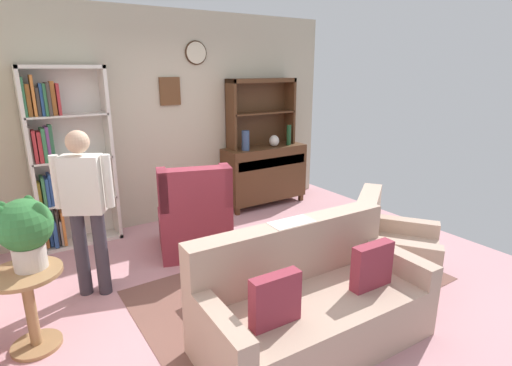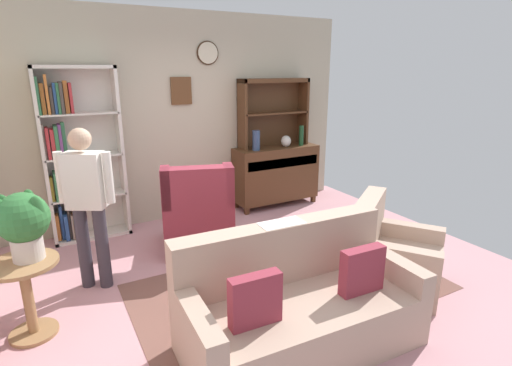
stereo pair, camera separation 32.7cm
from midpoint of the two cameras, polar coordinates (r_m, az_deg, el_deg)
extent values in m
cube|color=#C68C93|center=(4.17, -1.92, -13.66)|extent=(5.40, 4.60, 0.02)
cube|color=#BCB299|center=(5.59, -13.78, 8.90)|extent=(5.00, 0.06, 2.80)
cylinder|color=beige|center=(5.65, -10.35, 17.93)|extent=(0.28, 0.03, 0.28)
torus|color=#382314|center=(5.65, -10.35, 17.93)|extent=(0.31, 0.02, 0.31)
cube|color=brown|center=(5.50, -13.97, 12.67)|extent=(0.28, 0.03, 0.36)
cube|color=brown|center=(4.05, 2.88, -14.46)|extent=(2.96, 1.68, 0.01)
cube|color=silver|center=(5.12, -31.31, 2.36)|extent=(0.04, 0.30, 2.10)
cube|color=silver|center=(5.22, -21.91, 3.79)|extent=(0.04, 0.30, 2.10)
cube|color=silver|center=(5.05, -28.08, 14.53)|extent=(0.90, 0.30, 0.04)
cube|color=silver|center=(5.45, -25.20, -7.50)|extent=(0.90, 0.30, 0.04)
cube|color=silver|center=(5.29, -26.79, 3.37)|extent=(0.90, 0.01, 2.10)
cube|color=silver|center=(5.27, -25.88, -2.25)|extent=(0.86, 0.30, 0.02)
cube|color=#CC7233|center=(5.33, -29.55, -6.40)|extent=(0.04, 0.13, 0.32)
cube|color=#284C8C|center=(5.32, -29.11, -5.80)|extent=(0.03, 0.11, 0.42)
cube|color=#284C8C|center=(5.34, -28.59, -6.26)|extent=(0.04, 0.24, 0.31)
cube|color=#3F3833|center=(5.32, -28.26, -5.66)|extent=(0.02, 0.15, 0.42)
cube|color=gray|center=(5.34, -27.85, -6.20)|extent=(0.02, 0.20, 0.30)
cube|color=#CC7233|center=(5.33, -27.62, -5.60)|extent=(0.03, 0.22, 0.41)
cube|color=silver|center=(5.15, -26.57, 3.09)|extent=(0.86, 0.30, 0.02)
cube|color=gold|center=(5.18, -30.32, -1.40)|extent=(0.03, 0.14, 0.28)
cube|color=#337247|center=(5.18, -29.87, -1.04)|extent=(0.03, 0.23, 0.34)
cube|color=#284C8C|center=(5.18, -29.46, -1.06)|extent=(0.03, 0.23, 0.32)
cube|color=#284C8C|center=(5.18, -29.07, -0.79)|extent=(0.03, 0.20, 0.36)
cube|color=#723F7F|center=(5.18, -28.69, -0.85)|extent=(0.02, 0.23, 0.34)
cube|color=#B22D33|center=(5.19, -28.30, -0.70)|extent=(0.04, 0.20, 0.35)
cube|color=silver|center=(5.07, -27.29, 8.64)|extent=(0.86, 0.30, 0.02)
cube|color=gray|center=(5.06, -31.30, 4.65)|extent=(0.02, 0.13, 0.40)
cube|color=#B22D33|center=(5.07, -30.88, 4.50)|extent=(0.03, 0.19, 0.36)
cube|color=#B22D33|center=(5.07, -30.32, 4.50)|extent=(0.04, 0.19, 0.34)
cube|color=#337247|center=(5.07, -29.86, 4.76)|extent=(0.04, 0.22, 0.38)
cube|color=#723F7F|center=(5.07, -29.42, 4.89)|extent=(0.03, 0.19, 0.39)
cube|color=#337247|center=(5.07, -29.00, 5.07)|extent=(0.04, 0.11, 0.41)
cube|color=#337247|center=(5.01, -32.13, 10.40)|extent=(0.03, 0.21, 0.41)
cube|color=#CC7233|center=(5.01, -31.56, 10.07)|extent=(0.04, 0.10, 0.34)
cube|color=#CC7233|center=(5.01, -31.10, 10.68)|extent=(0.03, 0.17, 0.43)
cube|color=#3F3833|center=(5.02, -30.54, 9.98)|extent=(0.03, 0.13, 0.30)
cube|color=#284C8C|center=(5.02, -30.16, 10.29)|extent=(0.03, 0.16, 0.34)
cube|color=#337247|center=(5.02, -29.80, 10.34)|extent=(0.03, 0.21, 0.34)
cube|color=#3F3833|center=(5.02, -29.42, 10.45)|extent=(0.03, 0.24, 0.35)
cube|color=#CC7233|center=(5.03, -28.86, 10.60)|extent=(0.04, 0.11, 0.36)
cube|color=#B22D33|center=(5.03, -28.30, 10.54)|extent=(0.03, 0.16, 0.34)
cube|color=#4C2D19|center=(6.12, -0.31, 1.47)|extent=(1.30, 0.45, 0.82)
cube|color=#4C2D19|center=(5.82, -4.31, -4.12)|extent=(0.06, 0.06, 0.10)
cube|color=#4C2D19|center=(6.45, 5.01, -2.06)|extent=(0.06, 0.06, 0.10)
cube|color=#4C2D19|center=(6.11, -5.93, -3.16)|extent=(0.06, 0.06, 0.10)
cube|color=#4C2D19|center=(6.72, 3.15, -1.29)|extent=(0.06, 0.06, 0.10)
cube|color=#3D2414|center=(5.89, 0.86, 2.94)|extent=(1.20, 0.01, 0.14)
cube|color=#4C2D19|center=(5.75, -5.26, 9.69)|extent=(0.04, 0.26, 1.00)
cube|color=#4C2D19|center=(6.32, 3.35, 10.31)|extent=(0.04, 0.26, 1.00)
cube|color=#4C2D19|center=(5.99, -0.77, 14.52)|extent=(1.10, 0.26, 0.06)
cube|color=#4C2D19|center=(6.02, -0.75, 10.04)|extent=(1.06, 0.26, 0.02)
cube|color=#4C2D19|center=(6.12, -1.39, 10.14)|extent=(1.10, 0.01, 1.00)
cylinder|color=#33476B|center=(5.73, -3.15, 6.10)|extent=(0.11, 0.11, 0.29)
ellipsoid|color=beige|center=(6.03, 1.07, 6.06)|extent=(0.15, 0.15, 0.17)
cylinder|color=#194223|center=(6.15, 3.20, 6.89)|extent=(0.07, 0.07, 0.31)
cube|color=tan|center=(3.23, 5.38, -19.02)|extent=(1.83, 0.92, 0.42)
cube|color=tan|center=(3.23, 2.12, -9.67)|extent=(1.81, 0.27, 0.48)
cube|color=tan|center=(2.85, -9.25, -22.41)|extent=(0.17, 0.85, 0.60)
cube|color=tan|center=(3.67, 16.20, -13.32)|extent=(0.17, 0.85, 0.60)
cube|color=maroon|center=(2.72, -0.79, -16.49)|extent=(0.36, 0.11, 0.36)
cube|color=maroon|center=(3.21, 13.49, -11.53)|extent=(0.36, 0.11, 0.36)
cube|color=white|center=(3.13, 2.16, -5.68)|extent=(0.37, 0.19, 0.00)
cube|color=tan|center=(4.23, 17.28, -10.76)|extent=(1.06, 1.07, 0.40)
cube|color=tan|center=(4.08, 13.59, -4.75)|extent=(0.72, 0.58, 0.48)
cube|color=tan|center=(3.93, 17.02, -11.72)|extent=(0.56, 0.72, 0.55)
cube|color=tan|center=(4.48, 17.67, -8.20)|extent=(0.56, 0.72, 0.55)
cube|color=maroon|center=(4.79, -10.83, -6.89)|extent=(0.99, 1.00, 0.42)
cube|color=maroon|center=(4.33, -10.82, -2.01)|extent=(0.80, 0.43, 0.63)
cube|color=maroon|center=(4.38, -6.51, -0.32)|extent=(0.18, 0.30, 0.44)
cube|color=maroon|center=(4.33, -15.41, -1.01)|extent=(0.18, 0.30, 0.44)
cylinder|color=#997047|center=(3.49, -32.75, -10.93)|extent=(0.52, 0.52, 0.03)
cylinder|color=#997047|center=(3.63, -31.96, -15.48)|extent=(0.08, 0.08, 0.61)
cylinder|color=#997047|center=(3.79, -31.26, -19.29)|extent=(0.36, 0.36, 0.03)
cylinder|color=beige|center=(3.48, -32.13, -9.00)|extent=(0.23, 0.23, 0.18)
sphere|color=#2D6B33|center=(3.39, -32.77, -5.14)|extent=(0.39, 0.39, 0.39)
ellipsoid|color=#2D6B33|center=(3.49, -32.05, -3.65)|extent=(0.11, 0.07, 0.27)
ellipsoid|color=#2D6B33|center=(3.29, -31.09, -4.64)|extent=(0.11, 0.07, 0.27)
ellipsoid|color=#2D6B33|center=(3.44, -34.85, -4.36)|extent=(0.11, 0.07, 0.27)
ellipsoid|color=#2D6B33|center=(3.36, -35.14, -4.90)|extent=(0.11, 0.07, 0.27)
cylinder|color=#38333D|center=(4.14, -25.89, -9.17)|extent=(0.16, 0.16, 0.82)
cylinder|color=#38333D|center=(4.07, -23.51, -9.27)|extent=(0.16, 0.16, 0.82)
cube|color=silver|center=(3.88, -25.87, -0.21)|extent=(0.39, 0.34, 0.52)
sphere|color=tan|center=(3.80, -26.57, 5.30)|extent=(0.27, 0.27, 0.20)
cylinder|color=silver|center=(3.96, -28.86, 0.10)|extent=(0.11, 0.11, 0.48)
cylinder|color=silver|center=(3.80, -22.84, 0.23)|extent=(0.11, 0.11, 0.48)
cube|color=#4C2D19|center=(3.79, -2.14, -9.84)|extent=(0.80, 0.50, 0.03)
cube|color=#4C2D19|center=(3.56, -5.45, -15.59)|extent=(0.05, 0.05, 0.39)
cube|color=#4C2D19|center=(3.91, 4.36, -12.44)|extent=(0.05, 0.05, 0.39)
cube|color=#4C2D19|center=(3.91, -8.59, -12.65)|extent=(0.05, 0.05, 0.39)
cube|color=#4C2D19|center=(4.23, 0.64, -10.09)|extent=(0.05, 0.05, 0.39)
cube|color=#337247|center=(3.87, -2.08, -8.78)|extent=(0.16, 0.14, 0.03)
cube|color=gray|center=(3.86, -2.08, -8.37)|extent=(0.14, 0.11, 0.03)
cube|color=#284C8C|center=(3.84, -2.16, -8.01)|extent=(0.21, 0.14, 0.03)
cube|color=#CC7233|center=(3.83, -2.01, -7.67)|extent=(0.17, 0.11, 0.02)
camera|label=1|loc=(0.16, -92.34, -0.68)|focal=27.85mm
camera|label=2|loc=(0.16, 87.66, 0.68)|focal=27.85mm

